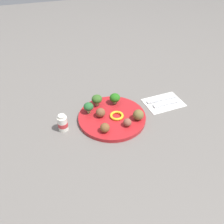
# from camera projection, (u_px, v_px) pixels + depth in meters

# --- Properties ---
(ground_plane) EXTENTS (4.00, 4.00, 0.00)m
(ground_plane) POSITION_uv_depth(u_px,v_px,m) (112.00, 119.00, 0.97)
(ground_plane) COLOR slate
(plate) EXTENTS (0.28, 0.28, 0.02)m
(plate) POSITION_uv_depth(u_px,v_px,m) (112.00, 117.00, 0.97)
(plate) COLOR red
(plate) RESTS_ON ground_plane
(broccoli_floret_near_rim) EXTENTS (0.04, 0.04, 0.05)m
(broccoli_floret_near_rim) POSITION_uv_depth(u_px,v_px,m) (89.00, 107.00, 0.96)
(broccoli_floret_near_rim) COLOR #94C36D
(broccoli_floret_near_rim) RESTS_ON plate
(broccoli_floret_mid_right) EXTENTS (0.05, 0.05, 0.05)m
(broccoli_floret_mid_right) POSITION_uv_depth(u_px,v_px,m) (115.00, 98.00, 1.01)
(broccoli_floret_mid_right) COLOR #A1B96C
(broccoli_floret_mid_right) RESTS_ON plate
(broccoli_floret_front_right) EXTENTS (0.05, 0.05, 0.05)m
(broccoli_floret_front_right) POSITION_uv_depth(u_px,v_px,m) (97.00, 99.00, 1.00)
(broccoli_floret_front_right) COLOR #97B86A
(broccoli_floret_front_right) RESTS_ON plate
(meatball_front_right) EXTENTS (0.04, 0.04, 0.04)m
(meatball_front_right) POSITION_uv_depth(u_px,v_px,m) (105.00, 128.00, 0.88)
(meatball_front_right) COLOR brown
(meatball_front_right) RESTS_ON plate
(meatball_mid_right) EXTENTS (0.04, 0.04, 0.04)m
(meatball_mid_right) POSITION_uv_depth(u_px,v_px,m) (101.00, 113.00, 0.95)
(meatball_mid_right) COLOR brown
(meatball_mid_right) RESTS_ON plate
(meatball_near_rim) EXTENTS (0.03, 0.03, 0.03)m
(meatball_near_rim) POSITION_uv_depth(u_px,v_px,m) (127.00, 122.00, 0.91)
(meatball_near_rim) COLOR brown
(meatball_near_rim) RESTS_ON plate
(meatball_front_left) EXTENTS (0.04, 0.04, 0.04)m
(meatball_front_left) POSITION_uv_depth(u_px,v_px,m) (138.00, 115.00, 0.93)
(meatball_front_left) COLOR brown
(meatball_front_left) RESTS_ON plate
(pepper_ring_back_left) EXTENTS (0.07, 0.07, 0.01)m
(pepper_ring_back_left) POSITION_uv_depth(u_px,v_px,m) (117.00, 116.00, 0.96)
(pepper_ring_back_left) COLOR yellow
(pepper_ring_back_left) RESTS_ON plate
(napkin) EXTENTS (0.18, 0.13, 0.01)m
(napkin) POSITION_uv_depth(u_px,v_px,m) (164.00, 102.00, 1.06)
(napkin) COLOR white
(napkin) RESTS_ON ground_plane
(fork) EXTENTS (0.12, 0.02, 0.01)m
(fork) POSITION_uv_depth(u_px,v_px,m) (164.00, 104.00, 1.04)
(fork) COLOR silver
(fork) RESTS_ON napkin
(knife) EXTENTS (0.15, 0.02, 0.01)m
(knife) POSITION_uv_depth(u_px,v_px,m) (160.00, 100.00, 1.07)
(knife) COLOR silver
(knife) RESTS_ON napkin
(yogurt_bottle) EXTENTS (0.04, 0.04, 0.07)m
(yogurt_bottle) POSITION_uv_depth(u_px,v_px,m) (63.00, 123.00, 0.90)
(yogurt_bottle) COLOR white
(yogurt_bottle) RESTS_ON ground_plane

